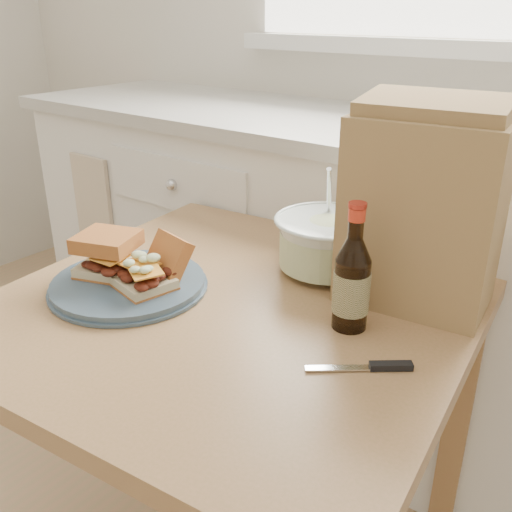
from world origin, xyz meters
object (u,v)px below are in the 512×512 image
Objects in this scene: beer_bottle at (352,282)px; dining_table at (234,348)px; coleslaw_bowl at (328,245)px; paper_bag at (422,214)px; plate at (129,284)px.

dining_table is at bearing -145.30° from beer_bottle.
coleslaw_bowl is 0.65× the size of paper_bag.
coleslaw_bowl is at bearing 152.43° from beer_bottle.
paper_bag is at bearing 96.08° from beer_bottle.
coleslaw_bowl is at bearing 170.40° from paper_bag.
dining_table is 4.20× the size of coleslaw_bowl.
plate is at bearing -162.52° from dining_table.
coleslaw_bowl is (0.27, 0.31, 0.05)m from plate.
beer_bottle is at bearing 18.46° from plate.
dining_table is 0.29m from coleslaw_bowl.
paper_bag is (0.20, -0.01, 0.11)m from coleslaw_bowl.
plate is 0.87× the size of paper_bag.
paper_bag reaches higher than dining_table.
paper_bag is at bearing 32.94° from dining_table.
coleslaw_bowl is at bearing 49.59° from plate.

